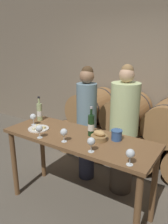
{
  "coord_description": "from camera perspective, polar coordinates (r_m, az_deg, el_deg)",
  "views": [
    {
      "loc": [
        1.29,
        -1.84,
        1.93
      ],
      "look_at": [
        0.0,
        0.13,
        1.2
      ],
      "focal_mm": 35.0,
      "sensor_mm": 36.0,
      "label": 1
    }
  ],
  "objects": [
    {
      "name": "wine_glass_far_left",
      "position": [
        2.83,
        -13.19,
        -1.27
      ],
      "size": [
        0.08,
        0.08,
        0.15
      ],
      "color": "white",
      "rests_on": "tasting_table"
    },
    {
      "name": "wine_glass_center",
      "position": [
        2.29,
        -5.29,
        -5.33
      ],
      "size": [
        0.08,
        0.08,
        0.15
      ],
      "color": "white",
      "rests_on": "tasting_table"
    },
    {
      "name": "wine_bottle_red",
      "position": [
        2.43,
        1.88,
        -3.48
      ],
      "size": [
        0.07,
        0.07,
        0.34
      ],
      "color": "#193819",
      "rests_on": "tasting_table"
    },
    {
      "name": "person_right",
      "position": [
        2.85,
        10.28,
        -5.0
      ],
      "size": [
        0.36,
        0.36,
        1.71
      ],
      "color": "#4C4238",
      "rests_on": "ground_plane"
    },
    {
      "name": "stone_wall_back",
      "position": [
        4.05,
        14.85,
        12.02
      ],
      "size": [
        10.0,
        0.12,
        3.2
      ],
      "color": "gray",
      "rests_on": "ground_plane"
    },
    {
      "name": "wine_glass_right",
      "position": [
        2.08,
        1.9,
        -7.76
      ],
      "size": [
        0.08,
        0.08,
        0.15
      ],
      "color": "white",
      "rests_on": "tasting_table"
    },
    {
      "name": "ground_plane",
      "position": [
        2.97,
        -1.47,
        -23.35
      ],
      "size": [
        10.0,
        10.0,
        0.0
      ],
      "primitive_type": "plane",
      "color": "#665E51"
    },
    {
      "name": "cheese_plate",
      "position": [
        2.7,
        -11.79,
        -4.23
      ],
      "size": [
        0.25,
        0.25,
        0.04
      ],
      "color": "white",
      "rests_on": "tasting_table"
    },
    {
      "name": "wine_glass_left",
      "position": [
        2.43,
        -11.61,
        -4.32
      ],
      "size": [
        0.08,
        0.08,
        0.15
      ],
      "color": "white",
      "rests_on": "tasting_table"
    },
    {
      "name": "barrel_stack",
      "position": [
        3.79,
        10.9,
        -4.71
      ],
      "size": [
        2.64,
        0.86,
        1.15
      ],
      "color": "#9E7042",
      "rests_on": "ground_plane"
    },
    {
      "name": "blue_crock",
      "position": [
        2.37,
        8.53,
        -5.85
      ],
      "size": [
        0.12,
        0.12,
        0.11
      ],
      "color": "#335693",
      "rests_on": "tasting_table"
    },
    {
      "name": "bread_basket",
      "position": [
        2.35,
        3.98,
        -6.38
      ],
      "size": [
        0.18,
        0.18,
        0.11
      ],
      "color": "olive",
      "rests_on": "tasting_table"
    },
    {
      "name": "wine_glass_far_right",
      "position": [
        1.9,
        12.01,
        -10.62
      ],
      "size": [
        0.08,
        0.08,
        0.15
      ],
      "color": "white",
      "rests_on": "tasting_table"
    },
    {
      "name": "tasting_table",
      "position": [
        2.52,
        -1.62,
        -9.19
      ],
      "size": [
        1.76,
        0.64,
        0.95
      ],
      "color": "brown",
      "rests_on": "ground_plane"
    },
    {
      "name": "wine_bottle_white",
      "position": [
        2.98,
        -11.53,
        0.05
      ],
      "size": [
        0.07,
        0.07,
        0.33
      ],
      "color": "#ADBC7F",
      "rests_on": "tasting_table"
    },
    {
      "name": "person_left",
      "position": [
        3.09,
        0.7,
        -2.81
      ],
      "size": [
        0.28,
        0.28,
        1.66
      ],
      "color": "#2D334C",
      "rests_on": "ground_plane"
    }
  ]
}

